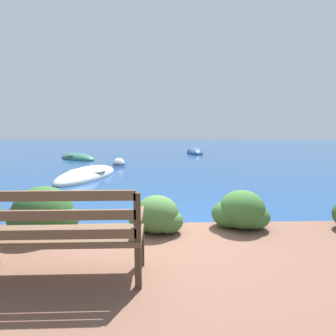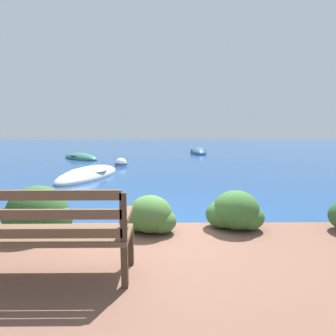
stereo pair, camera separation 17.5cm
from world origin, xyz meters
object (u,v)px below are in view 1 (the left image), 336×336
(rowboat_mid, at_px, (77,158))
(mooring_buoy, at_px, (119,164))
(rowboat_nearest, at_px, (87,176))
(rowboat_far, at_px, (195,153))
(park_bench, at_px, (57,232))

(rowboat_mid, distance_m, mooring_buoy, 3.94)
(rowboat_nearest, relative_size, rowboat_far, 1.35)
(rowboat_far, distance_m, mooring_buoy, 7.50)
(park_bench, distance_m, mooring_buoy, 9.68)
(park_bench, height_order, rowboat_far, park_bench)
(park_bench, xyz_separation_m, rowboat_mid, (-3.66, 12.43, -0.65))
(rowboat_mid, bearing_deg, rowboat_nearest, 152.15)
(park_bench, relative_size, rowboat_far, 0.61)
(rowboat_mid, bearing_deg, mooring_buoy, 176.41)
(park_bench, xyz_separation_m, mooring_buoy, (-0.90, 9.62, -0.61))
(rowboat_mid, relative_size, mooring_buoy, 4.82)
(rowboat_nearest, bearing_deg, mooring_buoy, 2.51)
(rowboat_nearest, height_order, rowboat_mid, rowboat_nearest)
(park_bench, distance_m, rowboat_mid, 12.98)
(rowboat_far, bearing_deg, rowboat_mid, 114.23)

